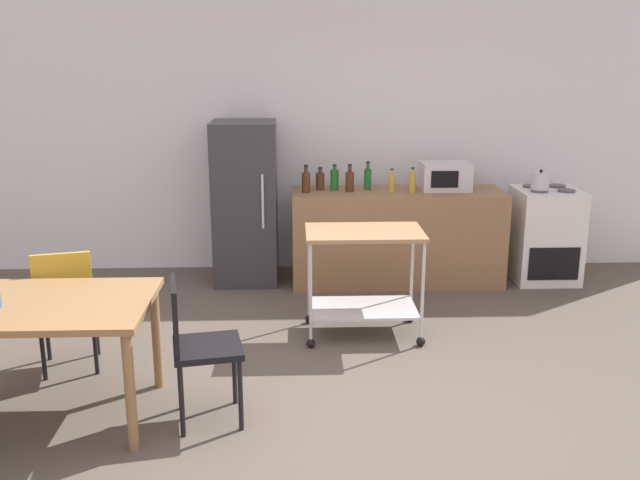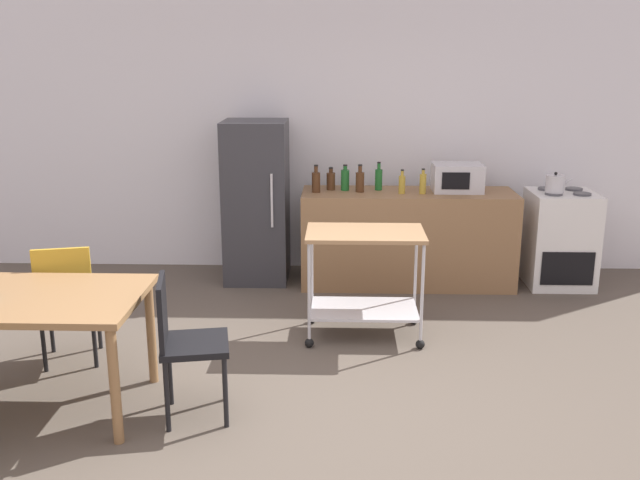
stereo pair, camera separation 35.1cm
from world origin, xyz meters
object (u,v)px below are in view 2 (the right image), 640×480
object	(u,v)px
bottle_soda	(360,181)
bottle_wine	(379,179)
dining_table	(18,308)
bottle_hot_sauce	(402,184)
refrigerator	(256,202)
chair_black	(183,338)
bottle_sparkling_water	(423,183)
chair_mustard	(67,295)
stove_oven	(560,239)
bottle_soy_sauce	(316,181)
bottle_sesame_oil	(345,179)
kettle	(555,184)
microwave	(457,178)
bottle_olive_oil	(331,181)
kitchen_cart	(365,266)

from	to	relation	value
bottle_soda	bottle_wine	bearing A→B (deg)	28.42
dining_table	bottle_hot_sauce	bearing A→B (deg)	44.66
bottle_wine	refrigerator	bearing A→B (deg)	179.42
bottle_soda	chair_black	bearing A→B (deg)	-112.95
bottle_wine	bottle_sparkling_water	world-z (taller)	bottle_wine
dining_table	chair_mustard	size ratio (longest dim) A/B	1.69
chair_black	stove_oven	size ratio (longest dim) A/B	0.97
bottle_soy_sauce	bottle_sesame_oil	xyz separation A→B (m)	(0.27, 0.10, 0.00)
bottle_sparkling_water	chair_mustard	bearing A→B (deg)	-145.75
bottle_sesame_oil	kettle	world-z (taller)	bottle_sesame_oil
chair_black	microwave	distance (m)	3.40
bottle_olive_oil	bottle_soda	distance (m)	0.29
kitchen_cart	bottle_sparkling_water	bearing A→B (deg)	65.41
microwave	kettle	distance (m)	0.89
stove_oven	bottle_wine	xyz separation A→B (m)	(-1.73, 0.07, 0.56)
stove_oven	bottle_soda	distance (m)	1.99
dining_table	bottle_sesame_oil	xyz separation A→B (m)	(1.99, 2.63, 0.33)
microwave	bottle_soy_sauce	bearing A→B (deg)	-176.33
bottle_wine	bottle_hot_sauce	xyz separation A→B (m)	(0.21, -0.16, -0.02)
bottle_wine	bottle_sparkling_water	xyz separation A→B (m)	(0.40, -0.17, -0.01)
chair_black	microwave	xyz separation A→B (m)	(2.03, 2.68, 0.51)
bottle_olive_oil	bottle_hot_sauce	bearing A→B (deg)	-14.03
kettle	bottle_olive_oil	bearing A→B (deg)	175.28
bottle_olive_oil	bottle_sparkling_water	xyz separation A→B (m)	(0.85, -0.17, 0.01)
dining_table	kitchen_cart	xyz separation A→B (m)	(2.14, 1.24, -0.10)
dining_table	chair_black	size ratio (longest dim) A/B	1.69
bottle_sesame_oil	stove_oven	bearing A→B (deg)	-1.22
refrigerator	bottle_soy_sauce	size ratio (longest dim) A/B	6.00
chair_black	kitchen_cart	size ratio (longest dim) A/B	0.98
dining_table	kettle	distance (m)	4.65
chair_black	bottle_hot_sauce	world-z (taller)	bottle_hot_sauce
refrigerator	kitchen_cart	world-z (taller)	refrigerator
refrigerator	kettle	world-z (taller)	refrigerator
bottle_soy_sauce	microwave	world-z (taller)	microwave
kitchen_cart	bottle_olive_oil	bearing A→B (deg)	101.47
bottle_hot_sauce	kettle	size ratio (longest dim) A/B	0.94
chair_mustard	bottle_olive_oil	bearing A→B (deg)	-146.02
stove_oven	bottle_soy_sauce	distance (m)	2.39
bottle_wine	dining_table	bearing A→B (deg)	-131.07
bottle_olive_oil	bottle_wine	xyz separation A→B (m)	(0.45, -0.00, 0.02)
bottle_soy_sauce	bottle_wine	bearing A→B (deg)	12.32
kitchen_cart	bottle_soy_sauce	xyz separation A→B (m)	(-0.42, 1.28, 0.43)
bottle_sparkling_water	microwave	bearing A→B (deg)	20.34
bottle_sesame_oil	microwave	bearing A→B (deg)	-0.99
bottle_soy_sauce	bottle_sesame_oil	size ratio (longest dim) A/B	1.05
microwave	dining_table	bearing A→B (deg)	-139.42
refrigerator	kettle	xyz separation A→B (m)	(2.78, -0.18, 0.23)
kitchen_cart	bottle_sparkling_water	xyz separation A→B (m)	(0.57, 1.24, 0.43)
chair_mustard	bottle_sesame_oil	xyz separation A→B (m)	(1.96, 1.97, 0.49)
kitchen_cart	bottle_hot_sauce	distance (m)	1.37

